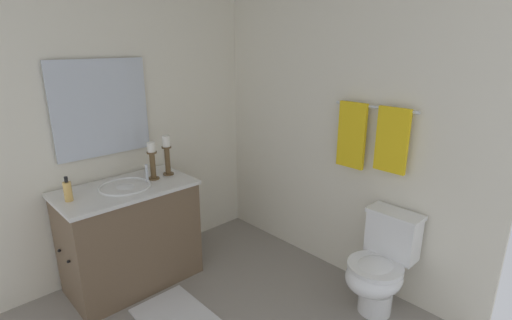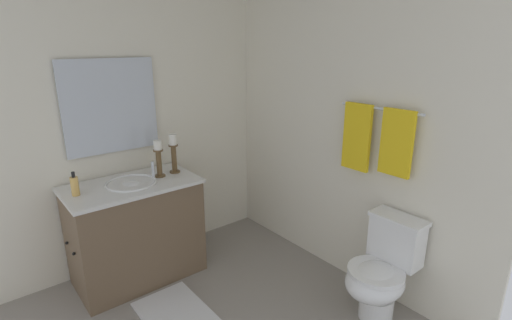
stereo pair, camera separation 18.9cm
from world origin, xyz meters
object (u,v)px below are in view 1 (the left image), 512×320
Objects in this scene: mirror at (102,108)px; soap_bottle at (68,191)px; towel_center at (392,140)px; candle_holder_tall at (167,154)px; toilet at (380,267)px; towel_bar at (375,107)px; candle_holder_short at (152,160)px; vanity_cabinet at (131,235)px; towel_near_vanity at (352,135)px; bath_mat at (176,317)px; sink_basin at (126,191)px.

soap_bottle is (0.27, -0.41, -0.50)m from mirror.
candle_holder_tall is at bearing -147.48° from towel_center.
towel_bar reaches higher than toilet.
soap_bottle is 0.39× the size of towel_center.
candle_holder_short is 1.71× the size of soap_bottle.
towel_center reaches higher than toilet.
vanity_cabinet is at bearing -144.20° from toilet.
candle_holder_tall is 0.15m from candle_holder_short.
towel_near_vanity is 0.85× the size of bath_mat.
candle_holder_short is 1.84m from towel_center.
candle_holder_short reaches higher than vanity_cabinet.
soap_bottle is at bearing -89.46° from candle_holder_tall.
toilet reaches higher than bath_mat.
candle_holder_short is at bearing -150.72° from toilet.
towel_near_vanity is (-0.44, 0.20, 0.86)m from toilet.
bath_mat is at bearing -21.53° from candle_holder_short.
soap_bottle is 2.28m from toilet.
candle_holder_tall is at bearing -143.84° from towel_bar.
sink_basin is 0.42m from soap_bottle.
mirror is at bearing -139.27° from towel_bar.
sink_basin is 0.67× the size of bath_mat.
vanity_cabinet is 1.56× the size of towel_bar.
candle_holder_tall is at bearing 148.64° from bath_mat.
candle_holder_tall is 0.45× the size of toilet.
towel_bar is 2.10m from bath_mat.
mirror is (-0.28, -0.00, 0.61)m from sink_basin.
soap_bottle is at bearing -90.70° from candle_holder_short.
toilet is 0.91m from towel_center.
towel_bar is at bearing 40.73° from mirror.
candle_holder_short is 0.66m from soap_bottle.
soap_bottle is at bearing -56.81° from mirror.
towel_center is (1.46, 1.09, 0.24)m from candle_holder_short.
mirror reaches higher than towel_near_vanity.
towel_center is (0.33, 0.00, 0.02)m from towel_near_vanity.
sink_basin is 0.67m from mirror.
sink_basin reaches higher than toilet.
soap_bottle reaches higher than vanity_cabinet.
candle_holder_short is at bearing 89.30° from soap_bottle.
sink_basin is 0.32m from candle_holder_short.
towel_near_vanity reaches higher than toilet.
towel_bar is (1.57, 1.35, 0.04)m from mirror.
towel_bar is 1.09× the size of bath_mat.
towel_center is (1.46, 1.34, 0.44)m from sink_basin.
bath_mat is at bearing -129.86° from toilet.
candle_holder_short is 0.66× the size of towel_center.
mirror is at bearing 180.00° from bath_mat.
towel_center is at bearing 118.99° from toilet.
toilet is (1.58, 0.88, -0.64)m from candle_holder_short.
towel_bar is 1.29× the size of towel_near_vanity.
candle_holder_short is 0.47× the size of towel_bar.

